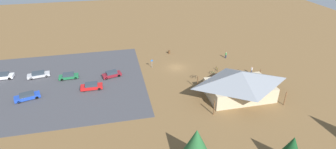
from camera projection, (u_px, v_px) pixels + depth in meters
ground at (176, 68)px, 67.22m from camera, size 160.00×160.00×0.00m
parking_lot_asphalt at (58, 84)px, 59.97m from camera, size 37.62×33.11×0.05m
bike_pavilion at (240, 83)px, 54.12m from camera, size 14.81×9.94×5.71m
trash_bin at (169, 52)px, 74.75m from camera, size 0.60×0.60×0.90m
lot_sign at (152, 62)px, 66.57m from camera, size 0.56×0.08×2.20m
pine_midwest at (196, 142)px, 37.09m from camera, size 3.84×3.84×6.55m
pine_far_west at (292, 147)px, 37.28m from camera, size 3.05×3.05×5.47m
bicycle_orange_yard_right at (240, 72)px, 64.41m from camera, size 0.72×1.68×0.84m
bicycle_green_mid_cluster at (213, 73)px, 63.99m from camera, size 1.63×0.73×0.84m
bicycle_black_by_bin at (194, 77)px, 62.27m from camera, size 1.62×0.62×0.84m
bicycle_blue_trailside at (233, 73)px, 63.97m from camera, size 1.67×0.50×0.73m
bicycle_white_lone_east at (256, 78)px, 61.76m from camera, size 1.76×0.49×0.81m
bicycle_yellow_edge_south at (217, 69)px, 65.78m from camera, size 0.48×1.66×0.83m
bicycle_silver_near_sign at (244, 75)px, 62.74m from camera, size 0.74×1.59×0.83m
bicycle_red_back_row at (213, 76)px, 62.36m from camera, size 1.70×0.48×0.79m
car_blue_aisle_side at (27, 96)px, 54.22m from camera, size 5.11×3.16×1.34m
car_white_back_corner at (3, 76)px, 61.74m from camera, size 4.52×1.93×1.38m
car_red_inner_stall at (92, 86)px, 57.67m from camera, size 4.54×1.88×1.43m
car_maroon_end_stall at (112, 74)px, 62.52m from camera, size 4.58×2.76×1.44m
car_silver_mid_lot at (39, 75)px, 62.48m from camera, size 5.03×2.59×1.29m
car_green_front_row at (69, 76)px, 61.86m from camera, size 4.35×2.02×1.29m
visitor_at_bikes at (252, 70)px, 64.03m from camera, size 0.36×0.39×1.74m
visitor_by_pavilion at (226, 55)px, 71.88m from camera, size 0.39×0.40×1.74m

